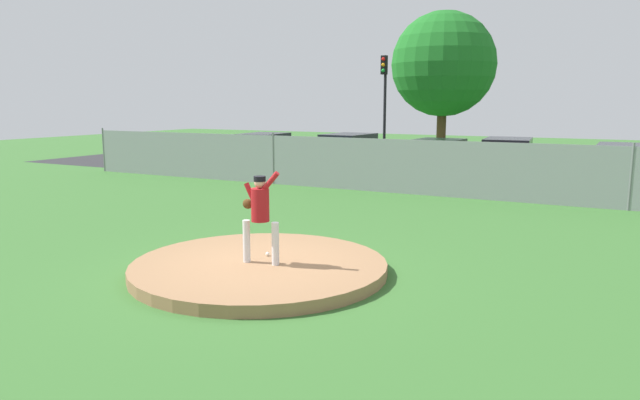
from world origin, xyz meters
The scene contains 14 objects.
ground_plane centered at (0.00, 6.00, 0.00)m, with size 80.00×80.00×0.00m, color #386B2D.
asphalt_strip centered at (0.00, 14.50, 0.00)m, with size 44.00×7.00×0.01m, color #2B2B2D.
pitchers_mound centered at (0.00, 0.00, 0.10)m, with size 4.61×4.61×0.21m, color #99704C.
pitcher_youth centered at (0.08, -0.09, 1.17)m, with size 0.79×0.32×1.67m.
baseball centered at (-0.08, 0.39, 0.24)m, with size 0.07×0.07×0.07m, color white.
chainlink_fence centered at (0.00, 10.00, 0.92)m, with size 29.89×0.07×1.93m.
parked_car_burgundy centered at (1.86, 14.15, 0.81)m, with size 2.12×4.45×1.72m.
parked_car_teal centered at (-5.12, 14.95, 0.81)m, with size 2.15×4.67×1.68m.
parked_car_white centered at (5.77, 14.00, 0.78)m, with size 2.02×4.76×1.63m.
parked_car_champagne centered at (-0.87, 14.09, 0.77)m, with size 2.20×4.46×1.60m.
parked_car_navy centered at (-9.11, 14.18, 0.78)m, with size 2.14×4.32×1.65m.
traffic_cone_orange centered at (4.21, 13.16, 0.26)m, with size 0.40×0.40×0.55m.
traffic_light_near centered at (-4.86, 18.56, 3.60)m, with size 0.28×0.46×5.31m.
tree_broad_right centered at (-3.52, 24.13, 5.17)m, with size 5.83×5.83×8.10m.
Camera 1 is at (5.63, -8.44, 3.03)m, focal length 32.39 mm.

